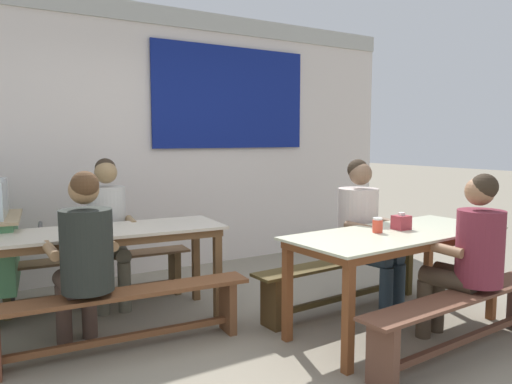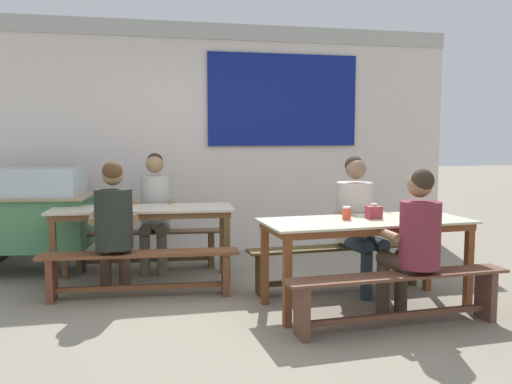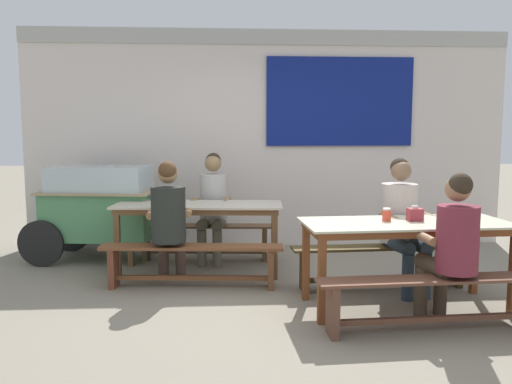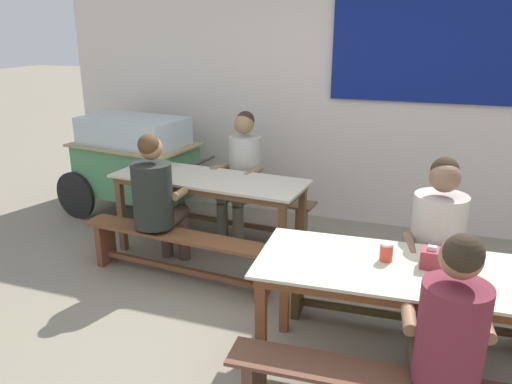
{
  "view_description": "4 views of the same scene",
  "coord_description": "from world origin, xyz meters",
  "px_view_note": "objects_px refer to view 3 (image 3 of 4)",
  "views": [
    {
      "loc": [
        -1.83,
        -2.71,
        1.47
      ],
      "look_at": [
        0.33,
        0.82,
        1.02
      ],
      "focal_mm": 34.2,
      "sensor_mm": 36.0,
      "label": 1
    },
    {
      "loc": [
        -0.97,
        -4.51,
        1.48
      ],
      "look_at": [
        0.18,
        0.59,
        0.95
      ],
      "focal_mm": 38.44,
      "sensor_mm": 36.0,
      "label": 2
    },
    {
      "loc": [
        -0.58,
        -4.47,
        1.54
      ],
      "look_at": [
        -0.27,
        0.79,
        0.92
      ],
      "focal_mm": 35.99,
      "sensor_mm": 36.0,
      "label": 3
    },
    {
      "loc": [
        0.99,
        -2.89,
        2.09
      ],
      "look_at": [
        -0.17,
        0.39,
        0.92
      ],
      "focal_mm": 34.92,
      "sensor_mm": 36.0,
      "label": 4
    }
  ],
  "objects_px": {
    "bench_near_back": "(382,260)",
    "person_right_near_table": "(402,217)",
    "condiment_jar": "(387,215)",
    "bench_far_back": "(205,237)",
    "person_left_back_turned": "(169,217)",
    "tissue_box": "(415,214)",
    "bench_far_front": "(192,259)",
    "person_center_facing": "(213,201)",
    "dining_table_far": "(199,211)",
    "food_cart": "(100,205)",
    "person_near_front": "(452,242)",
    "dining_table_near": "(406,230)",
    "bench_near_front": "(434,297)"
  },
  "relations": [
    {
      "from": "bench_far_front",
      "to": "person_near_front",
      "type": "xyz_separation_m",
      "value": [
        2.1,
        -1.18,
        0.39
      ]
    },
    {
      "from": "person_left_back_turned",
      "to": "condiment_jar",
      "type": "bearing_deg",
      "value": -20.23
    },
    {
      "from": "person_center_facing",
      "to": "person_near_front",
      "type": "relative_size",
      "value": 1.05
    },
    {
      "from": "bench_near_front",
      "to": "condiment_jar",
      "type": "relative_size",
      "value": 16.33
    },
    {
      "from": "bench_far_front",
      "to": "person_right_near_table",
      "type": "relative_size",
      "value": 1.41
    },
    {
      "from": "dining_table_near",
      "to": "tissue_box",
      "type": "bearing_deg",
      "value": 27.82
    },
    {
      "from": "person_right_near_table",
      "to": "person_left_back_turned",
      "type": "bearing_deg",
      "value": 173.2
    },
    {
      "from": "bench_near_back",
      "to": "person_center_facing",
      "type": "xyz_separation_m",
      "value": [
        -1.69,
        1.19,
        0.44
      ]
    },
    {
      "from": "bench_near_front",
      "to": "condiment_jar",
      "type": "height_order",
      "value": "condiment_jar"
    },
    {
      "from": "person_near_front",
      "to": "person_right_near_table",
      "type": "relative_size",
      "value": 0.96
    },
    {
      "from": "bench_far_front",
      "to": "bench_near_back",
      "type": "distance_m",
      "value": 1.88
    },
    {
      "from": "person_left_back_turned",
      "to": "dining_table_far",
      "type": "bearing_deg",
      "value": 60.57
    },
    {
      "from": "dining_table_near",
      "to": "bench_far_back",
      "type": "relative_size",
      "value": 1.08
    },
    {
      "from": "food_cart",
      "to": "person_center_facing",
      "type": "bearing_deg",
      "value": -6.92
    },
    {
      "from": "bench_near_back",
      "to": "person_near_front",
      "type": "height_order",
      "value": "person_near_front"
    },
    {
      "from": "bench_far_back",
      "to": "condiment_jar",
      "type": "xyz_separation_m",
      "value": [
        1.66,
        -1.76,
        0.55
      ]
    },
    {
      "from": "bench_far_back",
      "to": "person_left_back_turned",
      "type": "bearing_deg",
      "value": -106.77
    },
    {
      "from": "person_right_near_table",
      "to": "condiment_jar",
      "type": "bearing_deg",
      "value": -123.14
    },
    {
      "from": "person_left_back_turned",
      "to": "person_near_front",
      "type": "bearing_deg",
      "value": -28.47
    },
    {
      "from": "dining_table_far",
      "to": "person_left_back_turned",
      "type": "bearing_deg",
      "value": -119.43
    },
    {
      "from": "dining_table_far",
      "to": "bench_far_back",
      "type": "distance_m",
      "value": 0.7
    },
    {
      "from": "person_right_near_table",
      "to": "bench_far_front",
      "type": "bearing_deg",
      "value": 174.78
    },
    {
      "from": "bench_far_back",
      "to": "person_left_back_turned",
      "type": "height_order",
      "value": "person_left_back_turned"
    },
    {
      "from": "bench_near_back",
      "to": "condiment_jar",
      "type": "height_order",
      "value": "condiment_jar"
    },
    {
      "from": "bench_far_front",
      "to": "person_center_facing",
      "type": "bearing_deg",
      "value": 80.03
    },
    {
      "from": "bench_far_back",
      "to": "bench_far_front",
      "type": "bearing_deg",
      "value": -94.44
    },
    {
      "from": "person_left_back_turned",
      "to": "bench_near_front",
      "type": "bearing_deg",
      "value": -31.8
    },
    {
      "from": "dining_table_far",
      "to": "person_left_back_turned",
      "type": "relative_size",
      "value": 1.47
    },
    {
      "from": "bench_far_back",
      "to": "person_center_facing",
      "type": "relative_size",
      "value": 1.31
    },
    {
      "from": "person_center_facing",
      "to": "person_near_front",
      "type": "xyz_separation_m",
      "value": [
        1.91,
        -2.23,
        -0.04
      ]
    },
    {
      "from": "person_left_back_turned",
      "to": "tissue_box",
      "type": "height_order",
      "value": "person_left_back_turned"
    },
    {
      "from": "dining_table_far",
      "to": "bench_far_front",
      "type": "height_order",
      "value": "dining_table_far"
    },
    {
      "from": "bench_far_back",
      "to": "person_center_facing",
      "type": "bearing_deg",
      "value": -33.55
    },
    {
      "from": "bench_far_back",
      "to": "person_near_front",
      "type": "height_order",
      "value": "person_near_front"
    },
    {
      "from": "dining_table_far",
      "to": "food_cart",
      "type": "relative_size",
      "value": 1.05
    },
    {
      "from": "food_cart",
      "to": "person_near_front",
      "type": "relative_size",
      "value": 1.43
    },
    {
      "from": "person_near_front",
      "to": "person_left_back_turned",
      "type": "xyz_separation_m",
      "value": [
        -2.32,
        1.26,
        0.02
      ]
    },
    {
      "from": "person_near_front",
      "to": "person_right_near_table",
      "type": "bearing_deg",
      "value": 93.03
    },
    {
      "from": "person_center_facing",
      "to": "bench_far_back",
      "type": "bearing_deg",
      "value": 146.45
    },
    {
      "from": "bench_near_front",
      "to": "person_left_back_turned",
      "type": "relative_size",
      "value": 1.46
    },
    {
      "from": "bench_near_back",
      "to": "food_cart",
      "type": "relative_size",
      "value": 1.02
    },
    {
      "from": "bench_near_front",
      "to": "person_near_front",
      "type": "distance_m",
      "value": 0.45
    },
    {
      "from": "food_cart",
      "to": "person_near_front",
      "type": "xyz_separation_m",
      "value": [
        3.28,
        -2.4,
        0.02
      ]
    },
    {
      "from": "person_center_facing",
      "to": "bench_far_front",
      "type": "bearing_deg",
      "value": -99.97
    },
    {
      "from": "dining_table_near",
      "to": "person_right_near_table",
      "type": "relative_size",
      "value": 1.42
    },
    {
      "from": "dining_table_far",
      "to": "person_right_near_table",
      "type": "xyz_separation_m",
      "value": [
        2.0,
        -0.75,
        0.03
      ]
    },
    {
      "from": "bench_near_front",
      "to": "person_near_front",
      "type": "xyz_separation_m",
      "value": [
        0.16,
        0.08,
        0.41
      ]
    },
    {
      "from": "dining_table_near",
      "to": "person_near_front",
      "type": "distance_m",
      "value": 0.52
    },
    {
      "from": "food_cart",
      "to": "condiment_jar",
      "type": "distance_m",
      "value": 3.47
    },
    {
      "from": "bench_near_back",
      "to": "person_right_near_table",
      "type": "bearing_deg",
      "value": -17.62
    }
  ]
}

